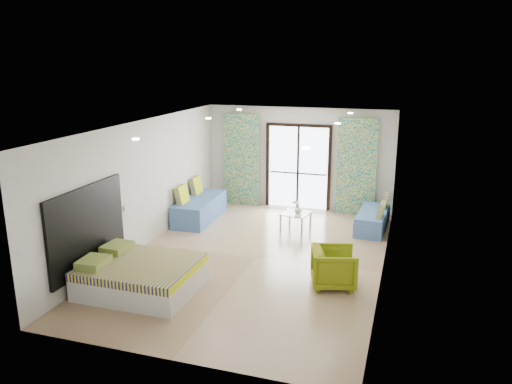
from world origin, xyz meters
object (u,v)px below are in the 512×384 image
(daybed_right, at_px, (373,219))
(coffee_table, at_px, (296,215))
(bed, at_px, (140,276))
(armchair, at_px, (334,266))
(daybed_left, at_px, (199,208))

(daybed_right, xyz_separation_m, coffee_table, (-1.74, -0.56, 0.12))
(bed, bearing_deg, daybed_right, 51.59)
(bed, relative_size, daybed_right, 1.15)
(daybed_right, bearing_deg, coffee_table, -158.82)
(coffee_table, bearing_deg, armchair, -64.08)
(daybed_left, relative_size, armchair, 2.60)
(bed, bearing_deg, daybed_left, 99.15)
(daybed_right, distance_m, armchair, 3.35)
(bed, xyz_separation_m, armchair, (3.19, 1.21, 0.11))
(daybed_left, distance_m, coffee_table, 2.49)
(bed, height_order, daybed_right, daybed_right)
(bed, xyz_separation_m, daybed_right, (3.59, 4.53, -0.03))
(daybed_left, height_order, coffee_table, daybed_left)
(armchair, bearing_deg, coffee_table, 10.60)
(daybed_left, bearing_deg, daybed_right, 4.73)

